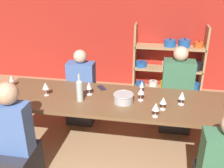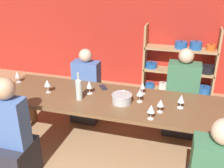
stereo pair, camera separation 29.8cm
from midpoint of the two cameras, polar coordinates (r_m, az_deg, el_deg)
name	(u,v)px [view 2 (the right image)]	position (r m, az deg, el deg)	size (l,w,h in m)	color
wall_back_red	(137,17)	(5.02, 7.31, 14.31)	(8.80, 0.06, 2.70)	red
shelf_unit	(181,69)	(5.00, 16.54, 3.03)	(1.29, 0.30, 1.26)	tan
dining_table	(110,104)	(3.18, 2.19, -4.55)	(2.82, 0.84, 0.75)	brown
mixing_bowl	(122,98)	(3.04, 4.95, -3.16)	(0.24, 0.24, 0.11)	#B7BABC
wine_bottle_green	(79,88)	(3.08, -4.50, -1.01)	(0.08, 0.08, 0.34)	#B2C6C1
wine_glass_white_a	(151,109)	(2.74, 11.63, -5.43)	(0.08, 0.08, 0.16)	white
wine_glass_white_b	(47,83)	(3.31, -11.43, 0.09)	(0.08, 0.08, 0.17)	white
wine_glass_red_a	(17,75)	(3.73, -17.79, 1.87)	(0.07, 0.07, 0.16)	white
wine_glass_red_b	(143,86)	(3.26, 9.31, -0.49)	(0.07, 0.07, 0.16)	white
wine_glass_empty_a	(181,99)	(3.03, 17.60, -3.14)	(0.08, 0.08, 0.16)	white
wine_glass_white_c	(140,93)	(3.06, 8.88, -1.94)	(0.08, 0.08, 0.16)	white
wine_glass_empty_b	(161,103)	(2.89, 13.46, -4.13)	(0.08, 0.08, 0.15)	white
wine_glass_white_d	(89,85)	(3.22, -2.32, -0.24)	(0.07, 0.07, 0.17)	white
cell_phone	(103,87)	(3.42, 0.60, -0.79)	(0.15, 0.16, 0.01)	#1E2338
person_near_a	(14,142)	(3.02, -17.87, -12.11)	(0.35, 0.44, 1.22)	#2D2D38
person_far_a	(87,93)	(4.04, -3.35, -2.11)	(0.40, 0.50, 1.12)	#2D2D38
person_far_b	(181,101)	(3.90, 16.87, -3.70)	(0.43, 0.54, 1.22)	#2D2D38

